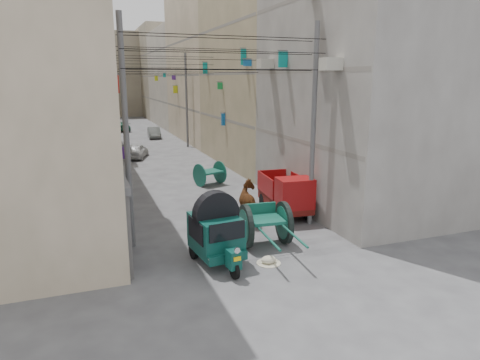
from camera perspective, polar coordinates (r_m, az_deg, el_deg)
name	(u,v)px	position (r m, az deg, el deg)	size (l,w,h in m)	color
ground	(300,310)	(11.75, 8.04, -16.85)	(140.00, 140.00, 0.00)	#464648
building_row_left	(43,72)	(43.14, -24.78, 12.94)	(8.00, 62.00, 14.00)	beige
building_row_right	(215,73)	(44.92, -3.42, 14.08)	(8.00, 62.00, 14.00)	#9E9A94
end_cap_building	(112,75)	(75.06, -16.72, 13.29)	(22.00, 10.00, 13.00)	gray
shutters_left	(113,180)	(19.79, -16.61, -0.02)	(0.18, 14.40, 2.88)	#515056
signboards	(157,114)	(31.04, -10.99, 8.59)	(8.22, 40.52, 5.67)	#512484
ac_units	(298,40)	(18.71, 7.68, 18.00)	(0.70, 6.55, 3.35)	#BBB6A7
utility_poles	(170,111)	(26.43, -9.36, 9.10)	(7.40, 22.20, 8.00)	#5B5B5D
overhead_cables	(177,62)	(23.83, -8.40, 15.35)	(7.40, 22.52, 1.12)	black
auto_rickshaw	(216,231)	(13.93, -3.18, -6.82)	(1.70, 2.68, 1.84)	black
tonga_cart	(265,224)	(15.46, 3.39, -5.82)	(1.72, 3.54, 1.56)	black
mini_truck	(288,196)	(18.69, 6.40, -2.19)	(1.78, 3.46, 1.88)	black
second_cart	(210,173)	(24.23, -4.06, 0.94)	(1.78, 1.67, 1.29)	#135343
feed_sack	(269,260)	(14.23, 3.84, -10.55)	(0.50, 0.40, 0.25)	beige
horse	(251,203)	(17.82, 1.46, -3.07)	(0.91, 2.00, 1.69)	brown
distant_car_white	(136,151)	(33.43, -13.64, 3.82)	(1.32, 3.29, 1.12)	#B6B6B6
distant_car_grey	(154,133)	(44.55, -11.39, 6.23)	(1.16, 3.33, 1.10)	#4F5452
distant_car_green	(122,126)	(51.54, -15.46, 6.93)	(1.48, 3.65, 1.06)	#1B4F39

